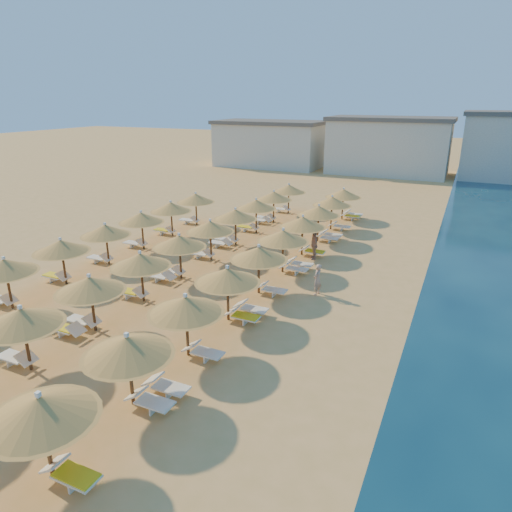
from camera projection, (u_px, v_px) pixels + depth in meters
The scene contains 8 objects.
ground at pixel (200, 300), 22.98m from camera, with size 220.00×220.00×0.00m, color tan.
hotel_blocks at pixel (397, 145), 59.88m from camera, with size 48.83×10.33×8.10m.
parasol_row_east at pixel (259, 254), 23.20m from camera, with size 3.01×36.65×2.66m.
parasol_row_west at pixel (179, 242), 25.11m from camera, with size 3.01×36.65×2.66m.
parasol_row_inland at pixel (105, 231), 27.20m from camera, with size 3.01×23.19×2.66m.
loungers at pixel (196, 276), 25.27m from camera, with size 13.12×35.20×0.66m.
beachgoer_c at pixel (314, 245), 28.61m from camera, with size 1.09×0.45×1.85m, color tan.
beachgoer_a at pixel (317, 279), 23.43m from camera, with size 0.61×0.40×1.66m, color tan.
Camera 1 is at (11.40, -17.81, 9.71)m, focal length 32.00 mm.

